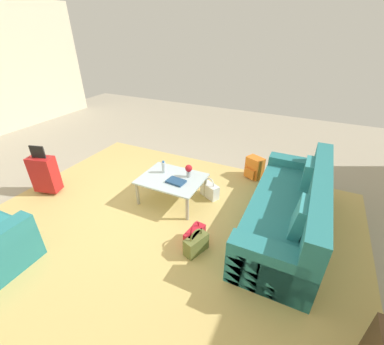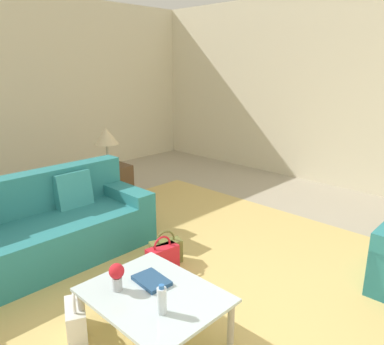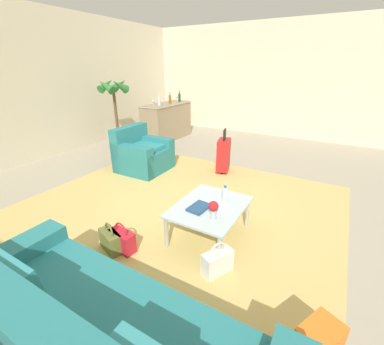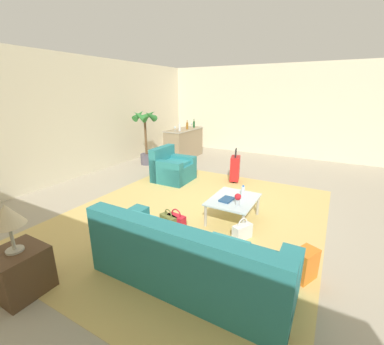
{
  "view_description": "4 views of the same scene",
  "coord_description": "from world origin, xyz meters",
  "px_view_note": "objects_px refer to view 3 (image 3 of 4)",
  "views": [
    {
      "loc": [
        -2.16,
        2.43,
        2.45
      ],
      "look_at": [
        -0.93,
        -0.13,
        0.84
      ],
      "focal_mm": 24.0,
      "sensor_mm": 36.0,
      "label": 1
    },
    {
      "loc": [
        1.38,
        -1.95,
        1.96
      ],
      "look_at": [
        -0.96,
        0.46,
        0.99
      ],
      "focal_mm": 35.0,
      "sensor_mm": 36.0,
      "label": 2
    },
    {
      "loc": [
        -2.79,
        -1.65,
        1.94
      ],
      "look_at": [
        -0.03,
        -0.04,
        0.62
      ],
      "focal_mm": 24.0,
      "sensor_mm": 36.0,
      "label": 3
    },
    {
      "loc": [
        -4.37,
        -1.88,
        2.21
      ],
      "look_at": [
        -0.86,
        0.07,
        0.94
      ],
      "focal_mm": 24.0,
      "sensor_mm": 36.0,
      "label": 4
    }
  ],
  "objects_px": {
    "coffee_table": "(210,210)",
    "handbag_white": "(217,261)",
    "wine_glass_left_of_centre": "(177,97)",
    "handbag_olive": "(111,241)",
    "wine_bottle_green": "(179,97)",
    "suitcase_red": "(224,154)",
    "coffee_table_book": "(199,207)",
    "wine_glass_leftmost": "(153,102)",
    "potted_palm": "(116,109)",
    "bar_console": "(167,121)",
    "handbag_red": "(122,240)",
    "armchair": "(141,155)",
    "water_bottle": "(225,194)",
    "wine_bottle_clear": "(159,101)",
    "wine_bottle_amber": "(170,99)",
    "flower_vase": "(213,208)"
  },
  "relations": [
    {
      "from": "water_bottle",
      "to": "bar_console",
      "type": "xyz_separation_m",
      "value": [
        3.3,
        3.2,
        0.0
      ]
    },
    {
      "from": "wine_glass_left_of_centre",
      "to": "potted_palm",
      "type": "bearing_deg",
      "value": 162.89
    },
    {
      "from": "coffee_table",
      "to": "handbag_white",
      "type": "xyz_separation_m",
      "value": [
        -0.5,
        -0.35,
        -0.24
      ]
    },
    {
      "from": "armchair",
      "to": "wine_bottle_clear",
      "type": "xyz_separation_m",
      "value": [
        1.73,
        0.81,
        0.82
      ]
    },
    {
      "from": "water_bottle",
      "to": "wine_bottle_amber",
      "type": "bearing_deg",
      "value": 42.95
    },
    {
      "from": "flower_vase",
      "to": "handbag_white",
      "type": "xyz_separation_m",
      "value": [
        -0.28,
        -0.2,
        -0.41
      ]
    },
    {
      "from": "flower_vase",
      "to": "handbag_red",
      "type": "xyz_separation_m",
      "value": [
        -0.52,
        0.87,
        -0.41
      ]
    },
    {
      "from": "flower_vase",
      "to": "handbag_white",
      "type": "distance_m",
      "value": 0.54
    },
    {
      "from": "bar_console",
      "to": "wine_bottle_clear",
      "type": "xyz_separation_m",
      "value": [
        -0.47,
        -0.12,
        0.6
      ]
    },
    {
      "from": "flower_vase",
      "to": "wine_bottle_green",
      "type": "bearing_deg",
      "value": 36.68
    },
    {
      "from": "armchair",
      "to": "flower_vase",
      "type": "bearing_deg",
      "value": -123.23
    },
    {
      "from": "armchair",
      "to": "handbag_red",
      "type": "distance_m",
      "value": 2.5
    },
    {
      "from": "flower_vase",
      "to": "handbag_white",
      "type": "height_order",
      "value": "flower_vase"
    },
    {
      "from": "suitcase_red",
      "to": "bar_console",
      "type": "bearing_deg",
      "value": 57.99
    },
    {
      "from": "wine_bottle_amber",
      "to": "potted_palm",
      "type": "xyz_separation_m",
      "value": [
        -1.31,
        0.72,
        -0.16
      ]
    },
    {
      "from": "coffee_table",
      "to": "wine_bottle_clear",
      "type": "height_order",
      "value": "wine_bottle_clear"
    },
    {
      "from": "coffee_table",
      "to": "coffee_table_book",
      "type": "height_order",
      "value": "coffee_table_book"
    },
    {
      "from": "handbag_red",
      "to": "potted_palm",
      "type": "distance_m",
      "value": 4.26
    },
    {
      "from": "wine_bottle_amber",
      "to": "potted_palm",
      "type": "bearing_deg",
      "value": 151.16
    },
    {
      "from": "armchair",
      "to": "water_bottle",
      "type": "relative_size",
      "value": 4.5
    },
    {
      "from": "water_bottle",
      "to": "handbag_olive",
      "type": "bearing_deg",
      "value": 137.18
    },
    {
      "from": "flower_vase",
      "to": "potted_palm",
      "type": "bearing_deg",
      "value": 57.85
    },
    {
      "from": "wine_bottle_green",
      "to": "handbag_olive",
      "type": "bearing_deg",
      "value": -155.85
    },
    {
      "from": "flower_vase",
      "to": "potted_palm",
      "type": "relative_size",
      "value": 0.12
    },
    {
      "from": "flower_vase",
      "to": "wine_glass_leftmost",
      "type": "height_order",
      "value": "wine_glass_leftmost"
    },
    {
      "from": "wine_glass_leftmost",
      "to": "handbag_red",
      "type": "relative_size",
      "value": 0.43
    },
    {
      "from": "water_bottle",
      "to": "suitcase_red",
      "type": "xyz_separation_m",
      "value": [
        1.8,
        0.8,
        -0.15
      ]
    },
    {
      "from": "handbag_red",
      "to": "armchair",
      "type": "bearing_deg",
      "value": 35.36
    },
    {
      "from": "wine_glass_left_of_centre",
      "to": "suitcase_red",
      "type": "distance_m",
      "value": 3.27
    },
    {
      "from": "wine_bottle_amber",
      "to": "handbag_white",
      "type": "height_order",
      "value": "wine_bottle_amber"
    },
    {
      "from": "wine_glass_leftmost",
      "to": "potted_palm",
      "type": "xyz_separation_m",
      "value": [
        -0.73,
        0.61,
        -0.15
      ]
    },
    {
      "from": "wine_bottle_green",
      "to": "suitcase_red",
      "type": "xyz_separation_m",
      "value": [
        -1.98,
        -2.28,
        -0.75
      ]
    },
    {
      "from": "armchair",
      "to": "coffee_table",
      "type": "distance_m",
      "value": 2.53
    },
    {
      "from": "bar_console",
      "to": "potted_palm",
      "type": "bearing_deg",
      "value": 155.22
    },
    {
      "from": "bar_console",
      "to": "wine_glass_left_of_centre",
      "type": "bearing_deg",
      "value": 2.61
    },
    {
      "from": "flower_vase",
      "to": "wine_bottle_green",
      "type": "relative_size",
      "value": 0.68
    },
    {
      "from": "handbag_olive",
      "to": "wine_bottle_clear",
      "type": "bearing_deg",
      "value": 29.23
    },
    {
      "from": "wine_bottle_amber",
      "to": "flower_vase",
      "type": "bearing_deg",
      "value": -139.98
    },
    {
      "from": "wine_bottle_clear",
      "to": "potted_palm",
      "type": "xyz_separation_m",
      "value": [
        -0.83,
        0.72,
        -0.16
      ]
    },
    {
      "from": "wine_glass_leftmost",
      "to": "wine_bottle_amber",
      "type": "relative_size",
      "value": 0.51
    },
    {
      "from": "handbag_olive",
      "to": "suitcase_red",
      "type": "bearing_deg",
      "value": -2.7
    },
    {
      "from": "coffee_table_book",
      "to": "wine_glass_left_of_centre",
      "type": "xyz_separation_m",
      "value": [
        4.19,
        3.05,
        0.67
      ]
    },
    {
      "from": "wine_glass_left_of_centre",
      "to": "handbag_olive",
      "type": "bearing_deg",
      "value": -154.79
    },
    {
      "from": "flower_vase",
      "to": "wine_bottle_green",
      "type": "height_order",
      "value": "wine_bottle_green"
    },
    {
      "from": "coffee_table_book",
      "to": "bar_console",
      "type": "height_order",
      "value": "bar_console"
    },
    {
      "from": "wine_glass_leftmost",
      "to": "coffee_table",
      "type": "bearing_deg",
      "value": -133.48
    },
    {
      "from": "suitcase_red",
      "to": "handbag_red",
      "type": "relative_size",
      "value": 2.37
    },
    {
      "from": "wine_glass_left_of_centre",
      "to": "water_bottle",
      "type": "bearing_deg",
      "value": -140.16
    },
    {
      "from": "wine_bottle_amber",
      "to": "bar_console",
      "type": "bearing_deg",
      "value": 93.78
    },
    {
      "from": "wine_bottle_green",
      "to": "handbag_olive",
      "type": "distance_m",
      "value": 5.34
    }
  ]
}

